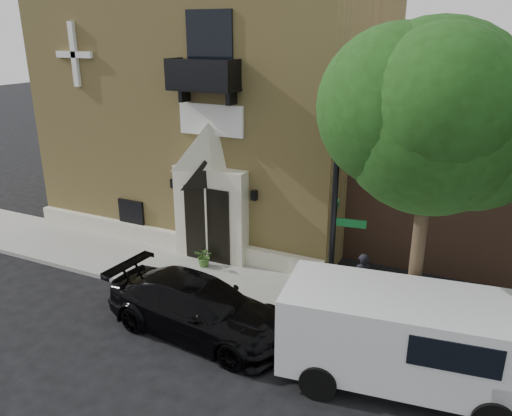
{
  "coord_description": "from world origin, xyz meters",
  "views": [
    {
      "loc": [
        7.21,
        -10.81,
        7.57
      ],
      "look_at": [
        1.04,
        2.0,
        2.52
      ],
      "focal_mm": 35.0,
      "sensor_mm": 36.0,
      "label": 1
    }
  ],
  "objects": [
    {
      "name": "street_sign",
      "position": [
        3.9,
        0.61,
        2.98
      ],
      "size": [
        0.96,
        0.89,
        5.62
      ],
      "rotation": [
        0.0,
        0.0,
        0.15
      ],
      "color": "black",
      "rests_on": "sidewalk"
    },
    {
      "name": "planter",
      "position": [
        -0.88,
        2.04,
        0.49
      ],
      "size": [
        0.65,
        0.57,
        0.69
      ],
      "primitive_type": "imported",
      "rotation": [
        0.0,
        0.0,
        0.06
      ],
      "color": "#48732F",
      "rests_on": "sidewalk"
    },
    {
      "name": "pedestrian_near",
      "position": [
        4.44,
        1.79,
        0.96
      ],
      "size": [
        0.7,
        0.64,
        1.61
      ],
      "primitive_type": "imported",
      "rotation": [
        0.0,
        0.0,
        3.71
      ],
      "color": "black",
      "rests_on": "sidewalk"
    },
    {
      "name": "street_tree_left",
      "position": [
        6.03,
        0.35,
        5.87
      ],
      "size": [
        4.97,
        4.38,
        7.77
      ],
      "color": "#38281C",
      "rests_on": "sidewalk"
    },
    {
      "name": "dumpster",
      "position": [
        6.25,
        0.65,
        0.77
      ],
      "size": [
        2.1,
        1.6,
        1.22
      ],
      "rotation": [
        0.0,
        0.0,
        0.33
      ],
      "color": "#0F3A1B",
      "rests_on": "sidewalk"
    },
    {
      "name": "church",
      "position": [
        -2.99,
        7.95,
        4.63
      ],
      "size": [
        12.2,
        11.01,
        9.3
      ],
      "color": "tan",
      "rests_on": "ground"
    },
    {
      "name": "sidewalk",
      "position": [
        1.0,
        1.5,
        0.07
      ],
      "size": [
        42.0,
        3.0,
        0.15
      ],
      "primitive_type": "cube",
      "color": "gray",
      "rests_on": "ground"
    },
    {
      "name": "cargo_van",
      "position": [
        6.35,
        -0.93,
        1.24
      ],
      "size": [
        5.7,
        2.88,
        2.23
      ],
      "rotation": [
        0.0,
        0.0,
        0.13
      ],
      "color": "white",
      "rests_on": "ground"
    },
    {
      "name": "black_sedan",
      "position": [
        0.87,
        -1.16,
        0.75
      ],
      "size": [
        5.34,
        2.55,
        1.5
      ],
      "primitive_type": "imported",
      "rotation": [
        0.0,
        0.0,
        1.48
      ],
      "color": "black",
      "rests_on": "ground"
    },
    {
      "name": "fire_hydrant",
      "position": [
        3.85,
        0.2,
        0.58
      ],
      "size": [
        0.5,
        0.4,
        0.88
      ],
      "color": "maroon",
      "rests_on": "sidewalk"
    },
    {
      "name": "ground",
      "position": [
        0.0,
        0.0,
        0.0
      ],
      "size": [
        120.0,
        120.0,
        0.0
      ],
      "primitive_type": "plane",
      "color": "black",
      "rests_on": "ground"
    }
  ]
}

